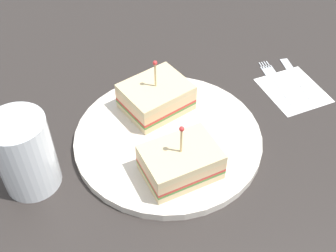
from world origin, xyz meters
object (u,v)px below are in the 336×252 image
at_px(plate, 168,138).
at_px(napkin, 293,90).
at_px(drink_glass, 26,157).
at_px(sandwich_half_front, 181,162).
at_px(sandwich_half_back, 156,97).
at_px(knife, 295,76).
at_px(fork, 273,77).

relative_size(plate, napkin, 2.68).
bearing_deg(napkin, plate, 121.25).
bearing_deg(drink_glass, plate, -65.60).
bearing_deg(sandwich_half_front, napkin, -43.84).
relative_size(plate, drink_glass, 2.47).
relative_size(sandwich_half_back, knife, 1.05).
bearing_deg(plate, sandwich_half_back, 19.70).
xyz_separation_m(sandwich_half_front, knife, (0.24, -0.20, -0.03)).
distance_m(sandwich_half_front, napkin, 0.28).
distance_m(drink_glass, knife, 0.49).
bearing_deg(drink_glass, knife, -58.44).
height_order(drink_glass, knife, drink_glass).
xyz_separation_m(plate, drink_glass, (-0.08, 0.19, 0.04)).
height_order(plate, knife, plate).
distance_m(fork, knife, 0.04).
bearing_deg(knife, sandwich_half_back, 113.41).
bearing_deg(knife, fork, 96.12).
xyz_separation_m(sandwich_half_back, fork, (0.10, -0.21, -0.03)).
bearing_deg(plate, sandwich_half_front, -164.11).
relative_size(plate, knife, 2.32).
height_order(sandwich_half_front, sandwich_half_back, sandwich_half_back).
bearing_deg(plate, fork, -48.38).
xyz_separation_m(drink_glass, knife, (0.25, -0.41, -0.05)).
bearing_deg(sandwich_half_front, sandwich_half_back, 17.66).
xyz_separation_m(napkin, fork, (0.03, 0.03, 0.00)).
height_order(sandwich_half_front, napkin, sandwich_half_front).
distance_m(napkin, fork, 0.05).
bearing_deg(napkin, fork, 42.07).
relative_size(fork, knife, 1.01).
height_order(plate, sandwich_half_back, sandwich_half_back).
distance_m(sandwich_half_back, knife, 0.27).
bearing_deg(napkin, drink_glass, 118.16).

